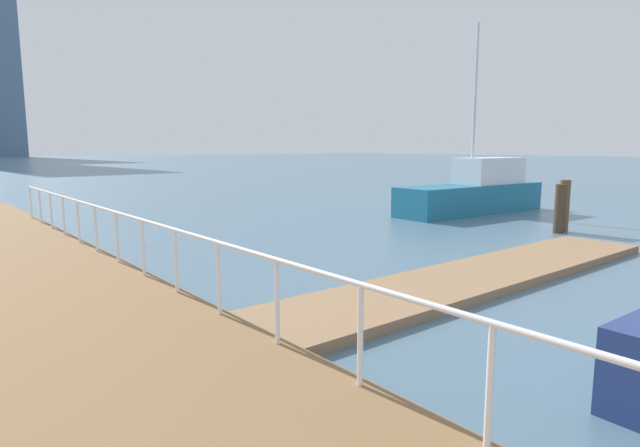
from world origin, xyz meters
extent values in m
plane|color=slate|center=(0.00, 20.00, 0.00)|extent=(300.00, 300.00, 0.00)
cube|color=#93704C|center=(2.52, 10.28, 0.09)|extent=(12.04, 2.00, 0.18)
cylinder|color=white|center=(-3.15, 6.26, 0.93)|extent=(0.06, 0.06, 1.05)
cylinder|color=white|center=(-3.15, 7.73, 0.93)|extent=(0.06, 0.06, 1.05)
cylinder|color=white|center=(-3.15, 9.20, 0.93)|extent=(0.06, 0.06, 1.05)
cylinder|color=white|center=(-3.15, 10.66, 0.93)|extent=(0.06, 0.06, 1.05)
cylinder|color=white|center=(-3.15, 12.13, 0.93)|extent=(0.06, 0.06, 1.05)
cylinder|color=white|center=(-3.15, 13.59, 0.93)|extent=(0.06, 0.06, 1.05)
cylinder|color=white|center=(-3.15, 15.06, 0.93)|extent=(0.06, 0.06, 1.05)
cylinder|color=white|center=(-3.15, 16.52, 0.93)|extent=(0.06, 0.06, 1.05)
cylinder|color=white|center=(-3.15, 17.99, 0.93)|extent=(0.06, 0.06, 1.05)
cylinder|color=white|center=(-3.15, 19.45, 0.93)|extent=(0.06, 0.06, 1.05)
cylinder|color=white|center=(-3.15, 20.92, 0.93)|extent=(0.06, 0.06, 1.05)
cylinder|color=white|center=(-3.15, 22.38, 0.93)|extent=(0.06, 0.06, 1.05)
cylinder|color=white|center=(-3.15, 23.85, 0.93)|extent=(0.06, 0.06, 1.05)
cylinder|color=white|center=(-3.15, 9.20, 1.45)|extent=(0.06, 29.30, 0.06)
cylinder|color=brown|center=(10.36, 12.22, 0.86)|extent=(0.34, 0.34, 1.72)
cylinder|color=#473826|center=(9.98, 12.18, 0.80)|extent=(0.32, 0.32, 1.59)
cube|color=#1E6B8C|center=(12.18, 17.06, 0.60)|extent=(7.54, 2.31, 1.21)
cube|color=white|center=(13.33, 16.99, 1.76)|extent=(3.18, 1.69, 1.11)
cylinder|color=silver|center=(12.18, 17.06, 4.47)|extent=(0.12, 0.12, 6.53)
camera|label=1|loc=(-6.60, 4.14, 2.79)|focal=29.17mm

